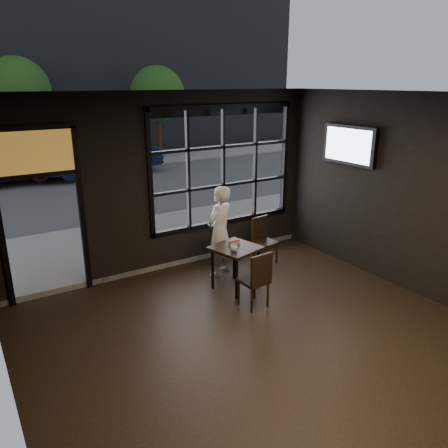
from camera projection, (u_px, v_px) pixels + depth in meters
floor at (291, 365)px, 5.41m from camera, size 6.00×7.00×0.02m
ceiling at (306, 94)px, 4.41m from camera, size 6.00×7.00×0.02m
wall_left at (5, 316)px, 3.39m from camera, size 0.04×7.00×3.20m
window_frame at (223, 166)px, 8.27m from camera, size 3.06×0.12×2.28m
stained_transom at (34, 152)px, 6.42m from camera, size 1.20×0.06×0.70m
street_asphalt at (13, 143)px, 24.71m from camera, size 60.00×41.00×0.04m
cafe_table at (235, 268)px, 7.28m from camera, size 0.84×0.84×0.75m
chair_near at (253, 279)px, 6.69m from camera, size 0.42×0.42×0.91m
chair_window at (266, 241)px, 8.29m from camera, size 0.43×0.43×0.89m
man at (220, 231)px, 7.69m from camera, size 0.71×0.61×1.64m
hotdog at (234, 243)px, 7.26m from camera, size 0.20×0.09×0.06m
cup at (234, 248)px, 6.97m from camera, size 0.15×0.15×0.10m
tv at (349, 145)px, 7.80m from camera, size 0.13×1.19×0.69m
navy_car at (99, 153)px, 15.94m from camera, size 4.64×1.96×1.49m
tree_left at (17, 91)px, 16.57m from camera, size 2.49×2.49×4.25m
tree_right at (157, 94)px, 18.75m from camera, size 2.33×2.33×3.98m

